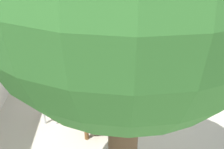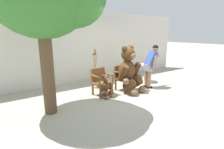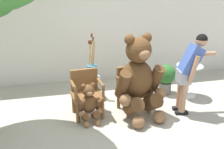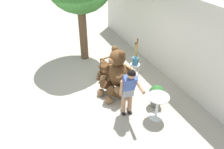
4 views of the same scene
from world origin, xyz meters
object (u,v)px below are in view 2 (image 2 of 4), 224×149
wooden_chair_left (101,81)px  potted_plant (133,72)px  teddy_bear_large (129,70)px  person_visitor (151,63)px  wooden_chair_right (123,77)px  white_stool (95,78)px  round_side_table (145,71)px  teddy_bear_small (106,86)px  brush_bucket (95,70)px

wooden_chair_left → potted_plant: bearing=17.0°
teddy_bear_large → person_visitor: (0.95, -0.08, 0.15)m
wooden_chair_right → person_visitor: person_visitor is taller
white_stool → potted_plant: bearing=-7.2°
teddy_bear_large → wooden_chair_right: bearing=96.3°
wooden_chair_left → round_side_table: size_ratio=1.19×
person_visitor → white_stool: 2.08m
teddy_bear_small → round_side_table: size_ratio=1.02×
person_visitor → brush_bucket: 2.02m
teddy_bear_large → brush_bucket: size_ratio=1.65×
wooden_chair_left → person_visitor: person_visitor is taller
wooden_chair_left → round_side_table: 2.31m
wooden_chair_right → round_side_table: bearing=13.0°
wooden_chair_right → person_visitor: bearing=-19.4°
wooden_chair_left → brush_bucket: size_ratio=0.91×
wooden_chair_left → white_stool: 0.82m
teddy_bear_small → brush_bucket: bearing=78.3°
wooden_chair_right → teddy_bear_large: 0.40m
wooden_chair_left → teddy_bear_large: teddy_bear_large is taller
brush_bucket → potted_plant: 1.67m
wooden_chair_right → teddy_bear_small: wooden_chair_right is taller
wooden_chair_right → person_visitor: 1.14m
white_stool → brush_bucket: brush_bucket is taller
potted_plant → wooden_chair_left: bearing=-163.0°
teddy_bear_small → wooden_chair_right: bearing=17.4°
teddy_bear_small → white_stool: (0.22, 1.06, -0.01)m
teddy_bear_large → wooden_chair_left: bearing=164.2°
wooden_chair_left → brush_bucket: bearing=73.7°
white_stool → round_side_table: bearing=-12.7°
potted_plant → round_side_table: bearing=-31.3°
teddy_bear_large → person_visitor: 0.97m
teddy_bear_small → potted_plant: size_ratio=1.08×
teddy_bear_small → wooden_chair_left: bearing=92.0°
brush_bucket → round_side_table: bearing=-12.7°
teddy_bear_large → potted_plant: (0.94, 0.84, -0.37)m
round_side_table → teddy_bear_large: bearing=-156.7°
white_stool → teddy_bear_large: bearing=-56.0°
teddy_bear_small → person_visitor: size_ratio=0.48×
brush_bucket → teddy_bear_small: bearing=-101.7°
potted_plant → person_visitor: bearing=-88.9°
person_visitor → round_side_table: 0.91m
white_stool → person_visitor: bearing=-34.2°
teddy_bear_large → round_side_table: (1.35, 0.58, -0.32)m
teddy_bear_small → white_stool: size_ratio=1.60×
wooden_chair_right → round_side_table: size_ratio=1.19×
round_side_table → potted_plant: size_ratio=1.06×
round_side_table → potted_plant: bearing=148.7°
wooden_chair_left → brush_bucket: 0.84m
wooden_chair_left → wooden_chair_right: size_ratio=1.00×
potted_plant → white_stool: bearing=172.8°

